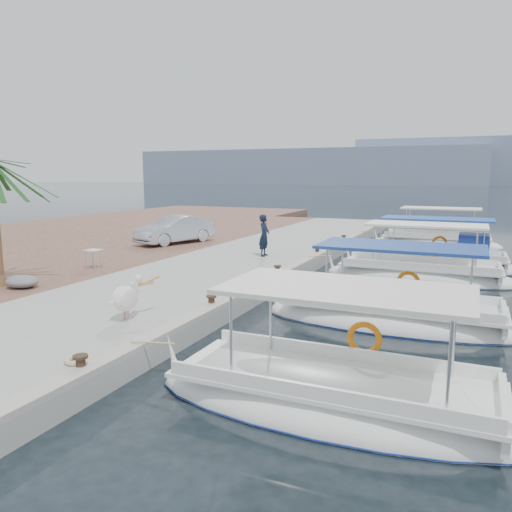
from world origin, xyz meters
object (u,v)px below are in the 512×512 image
(fishing_caique_b, at_px, (391,320))
(fishing_caique_c, at_px, (419,277))
(pelican, at_px, (127,298))
(fishing_caique_e, at_px, (436,244))
(fishing_caique_d, at_px, (432,264))
(fishing_caique_a, at_px, (333,403))
(fisherman, at_px, (264,235))
(parked_car, at_px, (175,230))

(fishing_caique_b, distance_m, fishing_caique_c, 6.42)
(fishing_caique_c, distance_m, pelican, 11.97)
(fishing_caique_e, bearing_deg, fishing_caique_d, -86.98)
(fishing_caique_a, xyz_separation_m, fishing_caique_e, (0.12, 22.19, 0.00))
(fishing_caique_a, xyz_separation_m, fisherman, (-6.43, 12.17, 1.30))
(fishing_caique_e, bearing_deg, fishing_caique_a, -90.32)
(fishing_caique_a, distance_m, fishing_caique_c, 12.01)
(fishing_caique_e, height_order, parked_car, fishing_caique_e)
(pelican, relative_size, fisherman, 0.76)
(fishing_caique_e, bearing_deg, fisherman, -123.18)
(fisherman, distance_m, parked_car, 6.27)
(fishing_caique_c, xyz_separation_m, fisherman, (-6.65, 0.16, 1.30))
(fishing_caique_e, bearing_deg, pelican, -105.98)
(pelican, height_order, parked_car, parked_car)
(fishing_caique_c, distance_m, parked_car, 12.82)
(fishing_caique_b, distance_m, pelican, 7.14)
(fishing_caique_a, bearing_deg, fishing_caique_d, 88.06)
(fishing_caique_c, relative_size, fisherman, 3.97)
(fishing_caique_c, bearing_deg, fishing_caique_d, 84.41)
(fishing_caique_e, bearing_deg, fishing_caique_b, -89.95)
(fishing_caique_b, bearing_deg, fishing_caique_c, 89.28)
(fishing_caique_c, xyz_separation_m, pelican, (-5.97, -10.33, 0.94))
(fishing_caique_a, xyz_separation_m, fishing_caique_c, (0.22, 12.01, 0.00))
(fishing_caique_e, xyz_separation_m, pelican, (-5.88, -20.52, 0.94))
(fishing_caique_b, distance_m, fishing_caique_e, 16.60)
(fishing_caique_a, bearing_deg, fishing_caique_b, 88.58)
(fishing_caique_b, xyz_separation_m, fishing_caique_c, (0.08, 6.42, 0.00))
(pelican, distance_m, fisherman, 10.52)
(fishing_caique_a, height_order, fishing_caique_d, same)
(fishing_caique_a, bearing_deg, fishing_caique_c, 88.96)
(fishing_caique_b, bearing_deg, parked_car, 145.66)
(fishing_caique_d, relative_size, fisherman, 4.17)
(fishing_caique_d, bearing_deg, fishing_caique_e, 93.02)
(fishing_caique_d, bearing_deg, fishing_caique_b, -92.25)
(pelican, height_order, fisherman, fisherman)
(parked_car, bearing_deg, fishing_caique_e, 51.16)
(pelican, xyz_separation_m, parked_car, (-6.62, 12.47, 0.16))
(fishing_caique_c, bearing_deg, pelican, -120.02)
(fishing_caique_c, bearing_deg, fishing_caique_b, -90.72)
(fishing_caique_c, relative_size, pelican, 5.21)
(fishing_caique_e, bearing_deg, fishing_caique_c, -89.46)
(fishing_caique_d, distance_m, fishing_caique_e, 7.26)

